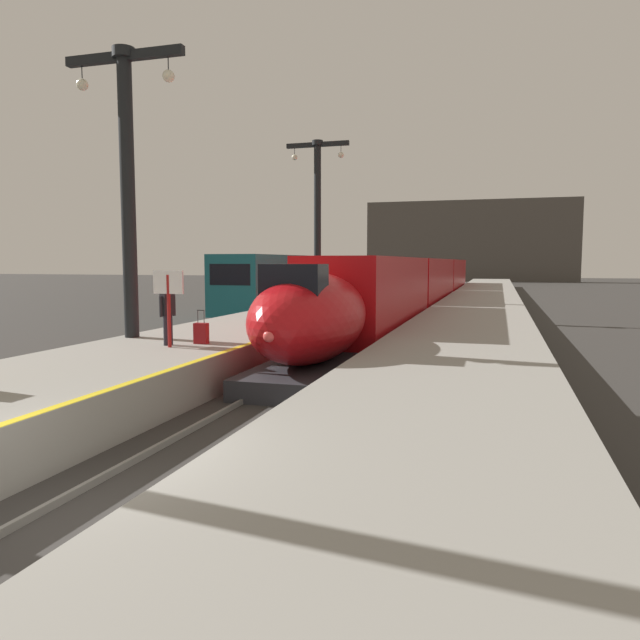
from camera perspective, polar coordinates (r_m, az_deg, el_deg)
The scene contains 16 objects.
ground_plane at distance 8.70m, azimuth -22.15°, elevation -17.94°, with size 260.00×260.00×0.00m, color #33302D.
platform_left at distance 32.37m, azimuth 0.13°, elevation 0.45°, with size 4.80×110.00×1.05m, color gray.
platform_right at distance 31.07m, azimuth 14.61°, elevation 0.05°, with size 4.80×110.00×1.05m, color gray.
platform_left_safety_stripe at distance 31.76m, azimuth 4.08°, elevation 1.29°, with size 0.20×107.80×0.01m, color yellow.
rail_main_left at distance 34.33m, azimuth 6.73°, elevation -0.08°, with size 0.08×110.00×0.12m, color slate.
rail_main_right at distance 34.11m, azimuth 9.21°, elevation -0.15°, with size 0.08×110.00×0.12m, color slate.
rail_secondary_left at distance 36.59m, azimuth -5.86°, elevation 0.28°, with size 0.08×110.00×0.12m, color slate.
rail_secondary_right at distance 36.05m, azimuth -3.66°, elevation 0.22°, with size 0.08×110.00×0.12m, color slate.
highspeed_train_main at distance 40.86m, azimuth 9.46°, elevation 3.45°, with size 2.92×56.70×3.60m.
regional_train_adjacent at distance 48.11m, azimuth 0.69°, elevation 4.03°, with size 2.85×36.60×3.80m.
station_column_mid at distance 19.82m, azimuth -17.85°, elevation 13.81°, with size 4.00×0.68×8.75m.
station_column_far at distance 38.10m, azimuth -0.24°, elevation 10.83°, with size 4.00×0.68×9.82m.
passenger_near_edge at distance 17.48m, azimuth -14.27°, elevation 0.90°, with size 0.32×0.55×1.69m.
rolling_suitcase at distance 17.62m, azimuth -11.21°, elevation -1.24°, with size 0.40×0.22×0.98m.
departure_info_board at distance 16.99m, azimuth -14.18°, elevation 2.52°, with size 0.90×0.10×2.12m.
terminus_back_wall at distance 108.35m, azimuth 14.02°, elevation 7.29°, with size 36.00×2.00×14.00m, color #4C4742.
Camera 1 is at (5.10, -6.17, 3.41)m, focal length 33.72 mm.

